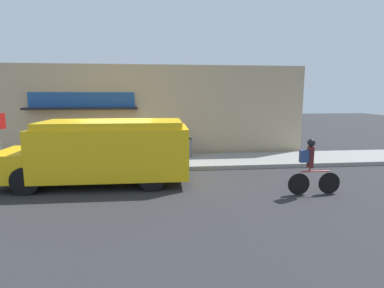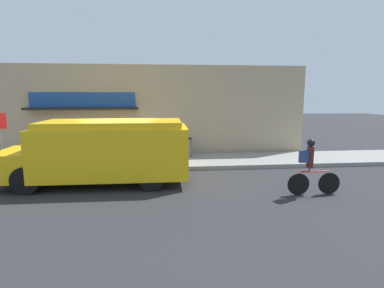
# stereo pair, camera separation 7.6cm
# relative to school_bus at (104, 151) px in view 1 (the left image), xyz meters

# --- Properties ---
(ground_plane) EXTENTS (70.00, 70.00, 0.00)m
(ground_plane) POSITION_rel_school_bus_xyz_m (0.31, 1.38, -1.12)
(ground_plane) COLOR #2B2B2D
(sidewalk) EXTENTS (28.00, 2.64, 0.17)m
(sidewalk) POSITION_rel_school_bus_xyz_m (0.31, 2.70, -1.04)
(sidewalk) COLOR gray
(sidewalk) RESTS_ON ground_plane
(storefront) EXTENTS (17.21, 0.76, 4.34)m
(storefront) POSITION_rel_school_bus_xyz_m (0.25, 4.28, 1.06)
(storefront) COLOR tan
(storefront) RESTS_ON ground_plane
(school_bus) EXTENTS (6.07, 2.71, 2.11)m
(school_bus) POSITION_rel_school_bus_xyz_m (0.00, 0.00, 0.00)
(school_bus) COLOR yellow
(school_bus) RESTS_ON ground_plane
(cyclist) EXTENTS (1.61, 0.23, 1.69)m
(cyclist) POSITION_rel_school_bus_xyz_m (6.29, -1.83, -0.28)
(cyclist) COLOR black
(cyclist) RESTS_ON ground_plane
(trash_bin) EXTENTS (0.58, 0.58, 0.85)m
(trash_bin) POSITION_rel_school_bus_xyz_m (3.01, 3.35, -0.52)
(trash_bin) COLOR slate
(trash_bin) RESTS_ON sidewalk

